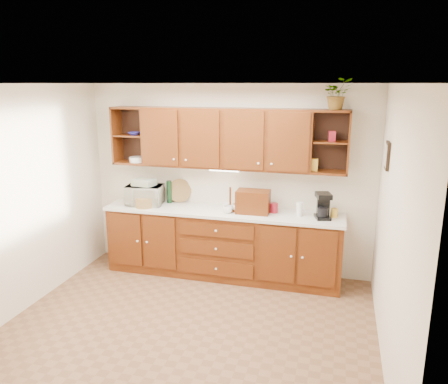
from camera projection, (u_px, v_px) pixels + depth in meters
The scene contains 26 objects.
floor at pixel (188, 328), 4.76m from camera, with size 4.00×4.00×0.00m, color brown.
ceiling at pixel (182, 83), 4.14m from camera, with size 4.00×4.00×0.00m, color white.
back_wall at pixel (228, 179), 6.09m from camera, with size 4.00×4.00×0.00m, color silver.
left_wall at pixel (19, 201), 4.95m from camera, with size 3.50×3.50×0.00m, color silver.
right_wall at pixel (393, 231), 3.95m from camera, with size 3.50×3.50×0.00m, color silver.
base_cabinets at pixel (222, 244), 6.02m from camera, with size 3.20×0.60×0.90m, color #3E1807.
countertop at pixel (222, 211), 5.89m from camera, with size 3.24×0.64×0.04m, color silver.
upper_cabinets at pixel (226, 138), 5.79m from camera, with size 3.20×0.33×0.80m.
undercabinet_light at pixel (224, 170), 5.85m from camera, with size 0.40×0.05×0.03m, color white.
framed_picture at pixel (387, 156), 4.66m from camera, with size 0.03×0.24×0.30m, color black.
wicker_basket at pixel (144, 202), 6.01m from camera, with size 0.24×0.24×0.14m, color olive.
microwave at pixel (145, 195), 6.13m from camera, with size 0.50×0.34×0.28m, color beige.
towel_stack at pixel (144, 182), 6.08m from camera, with size 0.29×0.21×0.09m, color #D4BF63.
wine_bottle at pixel (169, 192), 6.21m from camera, with size 0.07×0.07×0.32m, color black.
woven_tray at pixel (180, 201), 6.30m from camera, with size 0.34×0.34×0.02m, color olive.
bread_box at pixel (253, 202), 5.73m from camera, with size 0.43×0.27×0.30m, color #3E1807.
mug_tree at pixel (230, 208), 5.82m from camera, with size 0.31×0.30×0.33m.
canister_red at pixel (274, 208), 5.76m from camera, with size 0.11×0.11×0.13m, color maroon.
canister_white at pixel (299, 209), 5.60m from camera, with size 0.08×0.08×0.18m, color white.
canister_yellow at pixel (334, 213), 5.56m from camera, with size 0.09×0.09×0.11m, color gold.
coffee_maker at pixel (323, 206), 5.50m from camera, with size 0.23×0.27×0.33m.
bowl_stack at pixel (135, 134), 6.09m from camera, with size 0.17×0.17×0.04m, color #292894.
plate_stack at pixel (138, 159), 6.19m from camera, with size 0.23×0.23×0.07m, color white.
pantry_box_yellow at pixel (314, 165), 5.53m from camera, with size 0.09×0.07×0.16m, color gold.
pantry_box_red at pixel (332, 136), 5.42m from camera, with size 0.08×0.07×0.13m, color maroon.
potted_plant at pixel (337, 94), 5.24m from camera, with size 0.34×0.29×0.38m, color #999999.
Camera 1 is at (1.49, -4.01, 2.60)m, focal length 35.00 mm.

